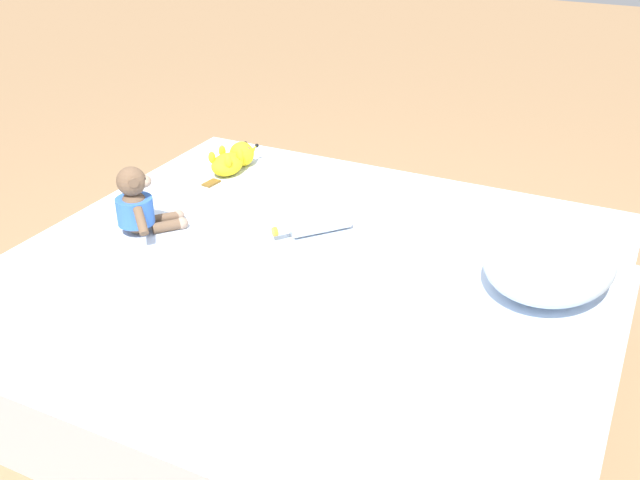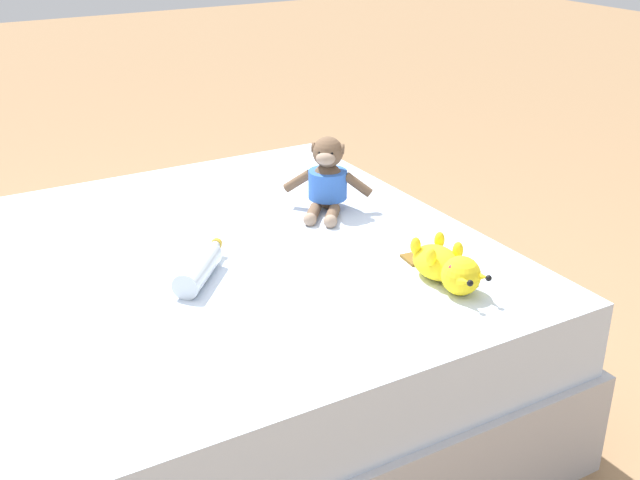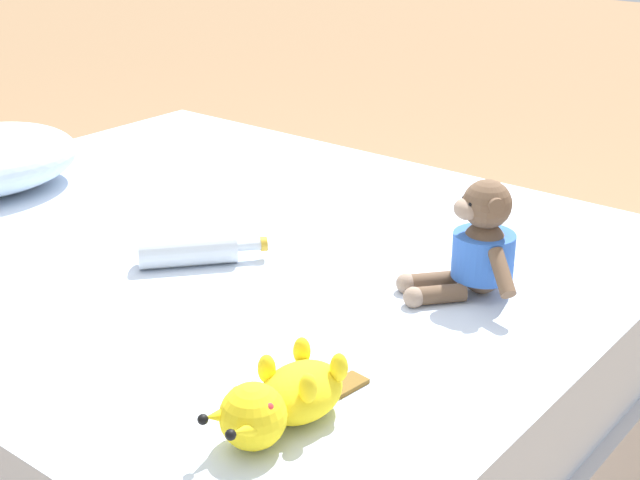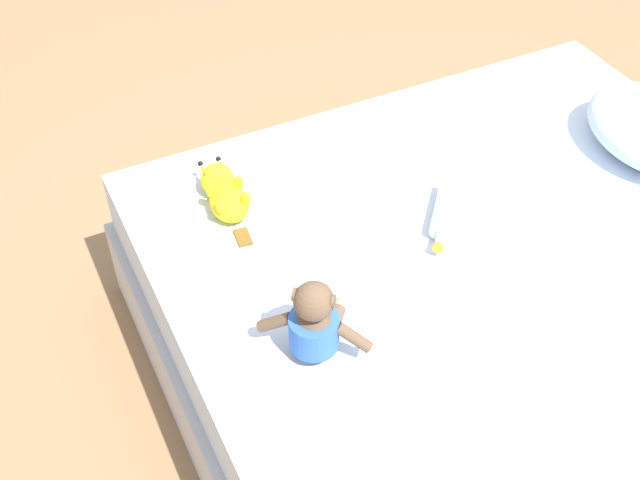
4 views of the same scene
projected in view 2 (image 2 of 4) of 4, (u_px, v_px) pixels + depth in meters
name	position (u px, v px, depth m)	size (l,w,h in m)	color
ground_plane	(171.00, 422.00, 2.32)	(16.00, 16.00, 0.00)	#93704C
bed	(164.00, 349.00, 2.22)	(1.56, 1.87, 0.51)	#B2B2B7
plush_monkey	(327.00, 181.00, 2.45)	(0.25, 0.26, 0.24)	brown
plush_yellow_creature	(447.00, 267.00, 2.00)	(0.33, 0.12, 0.10)	yellow
glass_bottle	(199.00, 269.00, 2.02)	(0.24, 0.21, 0.07)	silver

